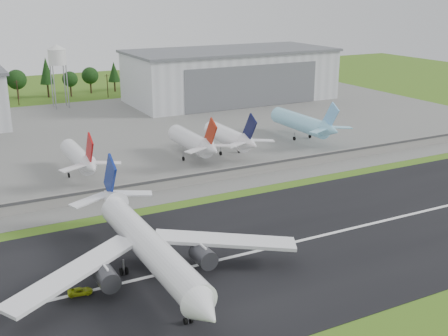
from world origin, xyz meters
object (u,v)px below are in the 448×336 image
ground_vehicle (80,291)px  parked_jet_red_a (81,158)px  parked_jet_skyblue (305,123)px  main_airliner (151,255)px  parked_jet_red_b (195,142)px  parked_jet_navy (232,137)px

ground_vehicle → parked_jet_red_a: bearing=-3.9°
parked_jet_skyblue → ground_vehicle: bearing=-144.4°
main_airliner → parked_jet_red_a: (3.19, 66.95, 1.02)m
main_airliner → parked_jet_red_b: (40.01, 67.00, 1.32)m
parked_jet_red_a → parked_jet_navy: bearing=0.1°
parked_jet_red_b → parked_jet_navy: 13.59m
parked_jet_red_a → parked_jet_skyblue: 83.69m
parked_jet_red_a → parked_jet_skyblue: size_ratio=0.84×
ground_vehicle → parked_jet_navy: 95.16m
parked_jet_red_b → parked_jet_skyblue: parked_jet_skyblue is taller
main_airliner → parked_jet_navy: size_ratio=1.89×
ground_vehicle → parked_jet_red_b: bearing=-28.4°
parked_jet_red_a → ground_vehicle: bearing=-104.2°
parked_jet_navy → main_airliner: bearing=-128.7°
parked_jet_red_a → parked_jet_red_b: parked_jet_red_b is taller
parked_jet_red_b → parked_jet_skyblue: (46.72, 5.03, 0.13)m
parked_jet_red_a → parked_jet_skyblue: parked_jet_skyblue is taller
parked_jet_skyblue → parked_jet_red_b: bearing=-173.9°
ground_vehicle → parked_jet_skyblue: size_ratio=0.12×
main_airliner → parked_jet_skyblue: 112.75m
parked_jet_red_b → parked_jet_skyblue: size_ratio=0.84×
ground_vehicle → parked_jet_red_a: size_ratio=0.14×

